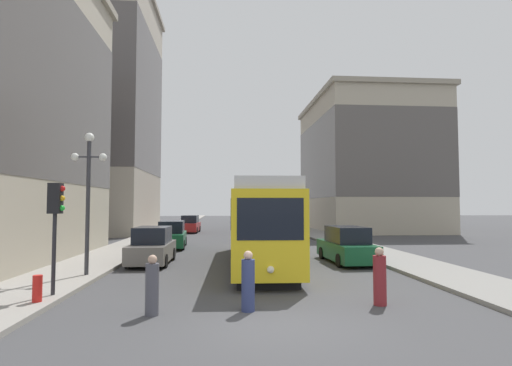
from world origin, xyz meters
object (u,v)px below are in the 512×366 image
parked_car_right_far (347,246)px  parked_car_left_near (172,235)px  fire_hydrant (37,289)px  transit_bus (274,215)px  traffic_light_near_left (56,209)px  streetcar (258,221)px  pedestrian_crossing_far (152,287)px  lamp_post_left_near (88,181)px  pedestrian_crossing_near (248,283)px  parked_car_left_mid (152,247)px  pedestrian_on_sidewalk (380,278)px  parked_car_left_far (190,225)px

parked_car_right_far → parked_car_left_near: bearing=-41.3°
parked_car_right_far → fire_hydrant: 13.98m
transit_bus → traffic_light_near_left: bearing=-113.8°
streetcar → fire_hydrant: bearing=-129.9°
transit_bus → pedestrian_crossing_far: 27.41m
traffic_light_near_left → lamp_post_left_near: bearing=93.4°
parked_car_left_near → traffic_light_near_left: 15.26m
transit_bus → fire_hydrant: bearing=-113.3°
pedestrian_crossing_far → fire_hydrant: size_ratio=2.11×
fire_hydrant → pedestrian_crossing_near: bearing=-8.8°
parked_car_right_far → transit_bus: bearing=-86.9°
parked_car_left_mid → pedestrian_on_sidewalk: parked_car_left_mid is taller
pedestrian_crossing_near → pedestrian_on_sidewalk: pedestrian_on_sidewalk is taller
streetcar → traffic_light_near_left: size_ratio=4.02×
streetcar → parked_car_left_mid: 5.42m
pedestrian_crossing_far → traffic_light_near_left: 4.40m
traffic_light_near_left → pedestrian_crossing_near: bearing=-17.2°
parked_car_left_mid → lamp_post_left_near: lamp_post_left_near is taller
transit_bus → parked_car_left_mid: transit_bus is taller
pedestrian_crossing_far → traffic_light_near_left: traffic_light_near_left is taller
parked_car_right_far → fire_hydrant: parked_car_right_far is taller
transit_bus → fire_hydrant: transit_bus is taller
parked_car_left_near → parked_car_right_far: size_ratio=1.02×
parked_car_right_far → pedestrian_crossing_near: parked_car_right_far is taller
pedestrian_crossing_far → pedestrian_on_sidewalk: (6.42, 0.57, 0.04)m
parked_car_right_far → lamp_post_left_near: (-11.62, -3.41, 3.02)m
streetcar → pedestrian_crossing_far: streetcar is taller
pedestrian_crossing_far → lamp_post_left_near: lamp_post_left_near is taller
parked_car_right_far → pedestrian_on_sidewalk: (-1.66, -8.52, -0.07)m
transit_bus → pedestrian_crossing_near: (-4.01, -26.37, -1.18)m
fire_hydrant → parked_car_left_mid: bearing=78.0°
transit_bus → traffic_light_near_left: size_ratio=3.31×
pedestrian_crossing_far → lamp_post_left_near: size_ratio=0.28×
parked_car_left_near → parked_car_left_far: bearing=87.2°
pedestrian_on_sidewalk → traffic_light_near_left: bearing=83.7°
parked_car_left_mid → lamp_post_left_near: bearing=-115.8°
parked_car_left_mid → traffic_light_near_left: traffic_light_near_left is taller
pedestrian_crossing_far → pedestrian_crossing_near: bearing=64.9°
transit_bus → pedestrian_crossing_far: size_ratio=7.19×
pedestrian_on_sidewalk → lamp_post_left_near: bearing=65.1°
parked_car_left_mid → parked_car_left_far: 22.76m
pedestrian_crossing_near → fire_hydrant: pedestrian_crossing_near is taller
pedestrian_crossing_near → parked_car_left_near: bearing=-118.0°
parked_car_left_mid → pedestrian_on_sidewalk: bearing=-47.1°
parked_car_left_mid → pedestrian_crossing_far: 9.62m
fire_hydrant → parked_car_right_far: bearing=34.7°
parked_car_left_far → pedestrian_crossing_far: parked_car_left_far is taller
traffic_light_near_left → parked_car_left_far: bearing=86.8°
transit_bus → parked_car_right_far: transit_bus is taller
parked_car_left_near → pedestrian_crossing_near: parked_car_left_near is taller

